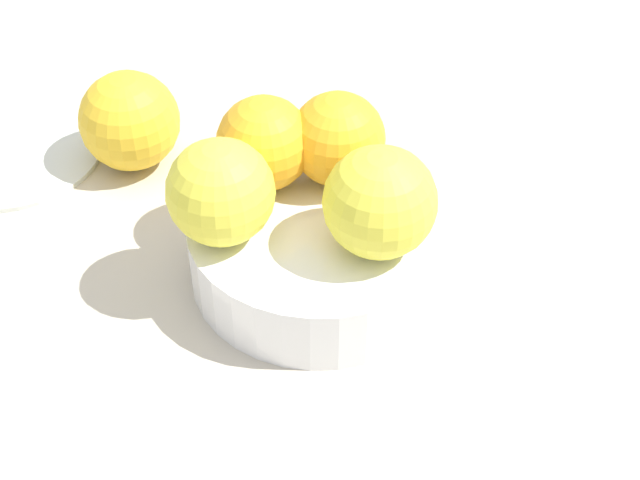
% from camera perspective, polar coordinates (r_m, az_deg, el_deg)
% --- Properties ---
extents(ground_plane, '(1.10, 1.10, 0.02)m').
position_cam_1_polar(ground_plane, '(0.64, 0.00, -2.53)').
color(ground_plane, '#BCB29E').
extents(fruit_bowl, '(0.17, 0.17, 0.05)m').
position_cam_1_polar(fruit_bowl, '(0.61, 0.00, -0.41)').
color(fruit_bowl, white).
rests_on(fruit_bowl, ground_plane).
extents(orange_in_bowl_0, '(0.06, 0.06, 0.06)m').
position_cam_1_polar(orange_in_bowl_0, '(0.61, 1.55, 6.14)').
color(orange_in_bowl_0, '#F9A823').
rests_on(orange_in_bowl_0, fruit_bowl).
extents(orange_in_bowl_1, '(0.07, 0.07, 0.07)m').
position_cam_1_polar(orange_in_bowl_1, '(0.56, 3.70, 2.33)').
color(orange_in_bowl_1, yellow).
rests_on(orange_in_bowl_1, fruit_bowl).
extents(orange_in_bowl_2, '(0.06, 0.06, 0.06)m').
position_cam_1_polar(orange_in_bowl_2, '(0.61, -3.44, 5.95)').
color(orange_in_bowl_2, '#F9A823').
rests_on(orange_in_bowl_2, fruit_bowl).
extents(orange_in_bowl_3, '(0.07, 0.07, 0.07)m').
position_cam_1_polar(orange_in_bowl_3, '(0.57, -6.12, 2.94)').
color(orange_in_bowl_3, yellow).
rests_on(orange_in_bowl_3, fruit_bowl).
extents(orange_loose_0, '(0.08, 0.08, 0.08)m').
position_cam_1_polar(orange_loose_0, '(0.71, -11.61, 7.18)').
color(orange_loose_0, yellow).
rests_on(orange_loose_0, ground_plane).
extents(side_plate, '(0.14, 0.14, 0.01)m').
position_cam_1_polar(side_plate, '(0.76, -18.50, 5.30)').
color(side_plate, silver).
rests_on(side_plate, ground_plane).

